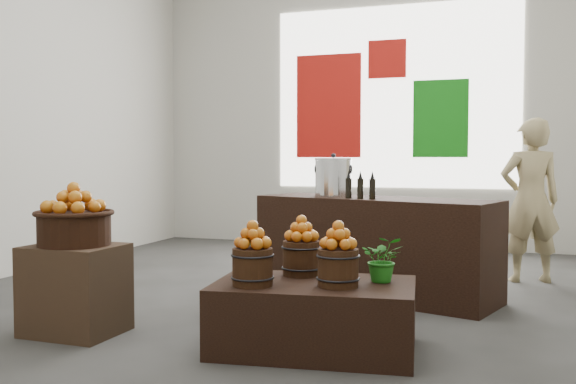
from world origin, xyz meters
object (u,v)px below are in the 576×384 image
(wicker_basket, at_px, (74,229))
(shopper, at_px, (530,200))
(display_table, at_px, (314,316))
(crate, at_px, (75,289))
(stock_pot_left, at_px, (333,178))
(counter, at_px, (375,247))

(wicker_basket, xyz_separation_m, shopper, (2.97, 2.93, 0.07))
(display_table, bearing_deg, crate, 178.32)
(stock_pot_left, bearing_deg, crate, -123.20)
(crate, bearing_deg, counter, 47.38)
(crate, xyz_separation_m, wicker_basket, (0.00, 0.00, 0.41))
(display_table, relative_size, stock_pot_left, 3.81)
(crate, xyz_separation_m, stock_pot_left, (1.28, 1.96, 0.71))
(wicker_basket, bearing_deg, stock_pot_left, 56.80)
(crate, height_order, wicker_basket, wicker_basket)
(crate, xyz_separation_m, display_table, (1.64, 0.15, -0.09))
(crate, bearing_deg, wicker_basket, 0.00)
(wicker_basket, height_order, display_table, wicker_basket)
(wicker_basket, bearing_deg, display_table, 5.31)
(stock_pot_left, bearing_deg, counter, -17.35)
(shopper, bearing_deg, wicker_basket, 27.15)
(crate, relative_size, stock_pot_left, 1.87)
(display_table, bearing_deg, wicker_basket, 178.32)
(wicker_basket, height_order, shopper, shopper)
(counter, relative_size, shopper, 1.32)
(crate, height_order, stock_pot_left, stock_pot_left)
(crate, xyz_separation_m, shopper, (2.97, 2.93, 0.48))
(crate, bearing_deg, display_table, 5.31)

